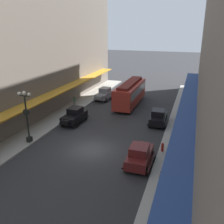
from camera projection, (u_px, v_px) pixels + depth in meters
The scene contains 13 objects.
ground_plane at pixel (92, 150), 23.35m from camera, with size 200.00×200.00×0.00m, color #2D2D30.
sidewalk_left at pixel (24, 138), 25.58m from camera, with size 3.00×60.00×0.15m, color #A8A59E.
sidewalk_right at pixel (173, 162), 21.06m from camera, with size 3.00×60.00×0.15m, color #A8A59E.
parked_car_0 at pixel (158, 117), 29.21m from camera, with size 2.22×4.29×1.84m.
parked_car_1 at pixel (140, 155), 20.55m from camera, with size 2.16×4.27×1.84m.
parked_car_2 at pixel (74, 115), 29.65m from camera, with size 2.23×4.29×1.84m.
parked_car_3 at pixel (104, 94), 39.16m from camera, with size 2.30×4.32×1.84m.
streetcar at pixel (130, 92), 36.13m from camera, with size 2.53×9.60×3.46m.
lamp_post_with_clock at pixel (27, 115), 23.75m from camera, with size 1.42×0.44×5.16m.
fire_hydrant at pixel (162, 147), 22.68m from camera, with size 0.24×0.24×0.82m.
pedestrian_0 at pixel (182, 165), 18.94m from camera, with size 0.36×0.28×1.67m.
pedestrian_1 at pixel (75, 101), 34.99m from camera, with size 0.36×0.24×1.64m.
pedestrian_2 at pixel (161, 183), 16.74m from camera, with size 0.36×0.28×1.67m.
Camera 1 is at (8.49, -19.20, 10.98)m, focal length 39.89 mm.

